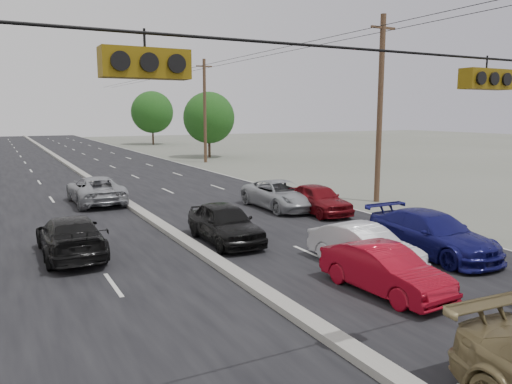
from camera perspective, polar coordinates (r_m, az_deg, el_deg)
road_surface at (r=36.81m, az=-18.00°, el=0.99°), size 20.00×160.00×0.02m
center_median at (r=36.79m, az=-18.01°, el=1.15°), size 0.50×160.00×0.20m
utility_pole_right_b at (r=28.07m, az=13.98°, el=9.26°), size 1.60×0.30×10.00m
utility_pole_right_c at (r=49.61m, az=-5.87°, el=9.27°), size 1.60×0.30×10.00m
traffic_signals at (r=9.65m, az=24.42°, el=11.93°), size 25.00×0.30×0.54m
tree_right_mid at (r=55.18m, az=-5.40°, el=8.45°), size 5.60×5.60×7.14m
tree_right_far at (r=79.13m, az=-11.78°, el=8.92°), size 6.40×6.40×8.16m
red_sedan at (r=14.12m, az=14.46°, el=-8.66°), size 1.61×4.02×1.30m
queue_car_a at (r=18.89m, az=-3.57°, el=-3.58°), size 1.89×4.46×1.50m
queue_car_b at (r=16.31m, az=12.28°, el=-6.15°), size 1.85×4.14×1.32m
queue_car_c at (r=25.49m, az=2.85°, el=-0.36°), size 2.39×5.13×1.42m
queue_car_d at (r=18.25m, az=19.45°, el=-4.58°), size 2.12×5.11×1.48m
queue_car_e at (r=24.38m, az=7.14°, el=-0.84°), size 1.92×4.30×1.44m
oncoming_near at (r=18.19m, az=-20.44°, el=-4.81°), size 1.97×4.82×1.40m
oncoming_far at (r=28.23m, az=-17.86°, el=0.20°), size 2.53×5.37×1.49m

